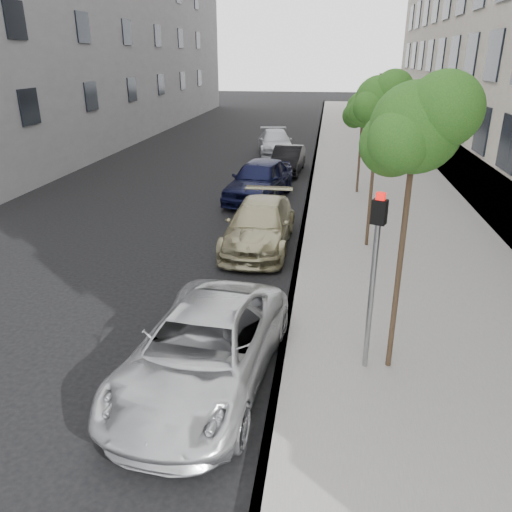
% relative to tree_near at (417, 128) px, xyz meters
% --- Properties ---
extents(ground, '(160.00, 160.00, 0.00)m').
position_rel_tree_near_xyz_m(ground, '(-3.23, -1.50, -4.51)').
color(ground, black).
rests_on(ground, ground).
extents(sidewalk, '(6.40, 72.00, 0.14)m').
position_rel_tree_near_xyz_m(sidewalk, '(1.07, 22.50, -4.44)').
color(sidewalk, gray).
rests_on(sidewalk, ground).
extents(curb, '(0.15, 72.00, 0.14)m').
position_rel_tree_near_xyz_m(curb, '(-2.05, 22.50, -4.44)').
color(curb, '#9E9B93').
rests_on(curb, ground).
extents(tree_near, '(1.76, 1.56, 5.24)m').
position_rel_tree_near_xyz_m(tree_near, '(0.00, 0.00, 0.00)').
color(tree_near, '#38281C').
rests_on(tree_near, sidewalk).
extents(tree_mid, '(1.68, 1.48, 5.10)m').
position_rel_tree_near_xyz_m(tree_mid, '(-0.00, 6.50, -0.11)').
color(tree_mid, '#38281C').
rests_on(tree_mid, sidewalk).
extents(tree_far, '(1.70, 1.50, 4.27)m').
position_rel_tree_near_xyz_m(tree_far, '(0.00, 13.00, -0.94)').
color(tree_far, '#38281C').
rests_on(tree_far, sidewalk).
extents(signal_pole, '(0.29, 0.26, 3.34)m').
position_rel_tree_near_xyz_m(signal_pole, '(-0.46, -0.07, -2.29)').
color(signal_pole, '#939699').
rests_on(signal_pole, sidewalk).
extents(minivan, '(2.79, 5.21, 1.39)m').
position_rel_tree_near_xyz_m(minivan, '(-3.37, -0.84, -3.81)').
color(minivan, silver).
rests_on(minivan, ground).
extents(suv, '(2.00, 4.80, 1.39)m').
position_rel_tree_near_xyz_m(suv, '(-3.33, 6.31, -3.81)').
color(suv, tan).
rests_on(suv, ground).
extents(sedan_blue, '(2.74, 5.10, 1.65)m').
position_rel_tree_near_xyz_m(sedan_blue, '(-4.07, 11.72, -3.68)').
color(sedan_blue, black).
rests_on(sedan_blue, ground).
extents(sedan_black, '(1.63, 4.07, 1.32)m').
position_rel_tree_near_xyz_m(sedan_black, '(-3.33, 16.94, -3.85)').
color(sedan_black, black).
rests_on(sedan_black, ground).
extents(sedan_rear, '(2.71, 5.01, 1.38)m').
position_rel_tree_near_xyz_m(sedan_rear, '(-4.49, 22.08, -3.82)').
color(sedan_rear, '#B4B7BC').
rests_on(sedan_rear, ground).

